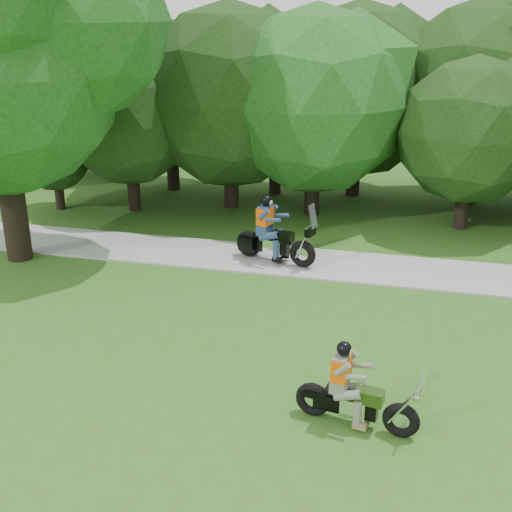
# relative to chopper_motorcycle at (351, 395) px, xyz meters

# --- Properties ---
(ground) EXTENTS (100.00, 100.00, 0.00)m
(ground) POSITION_rel_chopper_motorcycle_xyz_m (0.78, -1.00, -0.55)
(ground) COLOR #3A5E1A
(ground) RESTS_ON ground
(walkway) EXTENTS (60.00, 2.20, 0.06)m
(walkway) POSITION_rel_chopper_motorcycle_xyz_m (0.78, 7.00, -0.52)
(walkway) COLOR #999994
(walkway) RESTS_ON ground
(tree_line) EXTENTS (40.00, 11.84, 7.95)m
(tree_line) POSITION_rel_chopper_motorcycle_xyz_m (1.06, 13.61, 3.06)
(tree_line) COLOR black
(tree_line) RESTS_ON ground
(chopper_motorcycle) EXTENTS (2.10, 0.71, 1.50)m
(chopper_motorcycle) POSITION_rel_chopper_motorcycle_xyz_m (0.00, 0.00, 0.00)
(chopper_motorcycle) COLOR black
(chopper_motorcycle) RESTS_ON ground
(touring_motorcycle) EXTENTS (2.36, 1.16, 1.83)m
(touring_motorcycle) POSITION_rel_chopper_motorcycle_xyz_m (-2.89, 6.85, 0.17)
(touring_motorcycle) COLOR black
(touring_motorcycle) RESTS_ON walkway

